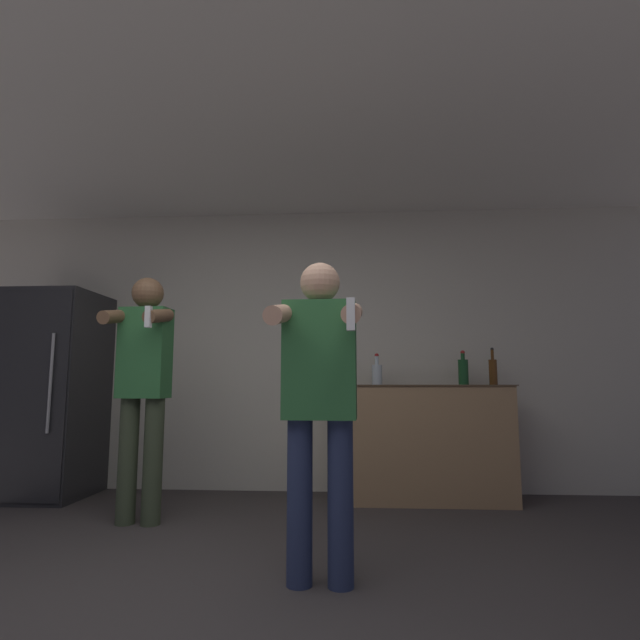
{
  "coord_description": "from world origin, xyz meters",
  "views": [
    {
      "loc": [
        0.7,
        -1.83,
        0.94
      ],
      "look_at": [
        0.54,
        0.65,
        1.26
      ],
      "focal_mm": 28.0,
      "sensor_mm": 36.0,
      "label": 1
    }
  ],
  "objects": [
    {
      "name": "wall_back",
      "position": [
        0.0,
        2.75,
        1.27
      ],
      "size": [
        7.0,
        0.06,
        2.55
      ],
      "color": "beige",
      "rests_on": "ground_plane"
    },
    {
      "name": "ceiling_slab",
      "position": [
        0.0,
        1.36,
        2.57
      ],
      "size": [
        7.0,
        3.24,
        0.05
      ],
      "color": "silver",
      "rests_on": "wall_back"
    },
    {
      "name": "refrigerator",
      "position": [
        -1.91,
        2.35,
        0.87
      ],
      "size": [
        0.76,
        0.76,
        1.73
      ],
      "color": "#262628",
      "rests_on": "ground_plane"
    },
    {
      "name": "counter",
      "position": [
        1.26,
        2.44,
        0.47
      ],
      "size": [
        1.45,
        0.59,
        0.94
      ],
      "color": "#997551",
      "rests_on": "ground_plane"
    },
    {
      "name": "bottle_red_label",
      "position": [
        1.64,
        2.47,
        1.05
      ],
      "size": [
        0.08,
        0.08,
        0.29
      ],
      "color": "#194723",
      "rests_on": "counter"
    },
    {
      "name": "bottle_clear_vodka",
      "position": [
        1.88,
        2.47,
        1.05
      ],
      "size": [
        0.07,
        0.07,
        0.31
      ],
      "color": "#563314",
      "rests_on": "counter"
    },
    {
      "name": "bottle_dark_rum",
      "position": [
        0.91,
        2.47,
        1.03
      ],
      "size": [
        0.09,
        0.09,
        0.27
      ],
      "color": "silver",
      "rests_on": "counter"
    },
    {
      "name": "person_woman_foreground",
      "position": [
        0.54,
        0.63,
        0.91
      ],
      "size": [
        0.44,
        0.5,
        1.55
      ],
      "color": "navy",
      "rests_on": "ground_plane"
    },
    {
      "name": "person_man_side",
      "position": [
        -0.76,
        1.6,
        0.98
      ],
      "size": [
        0.42,
        0.44,
        1.7
      ],
      "color": "#38422D",
      "rests_on": "ground_plane"
    }
  ]
}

